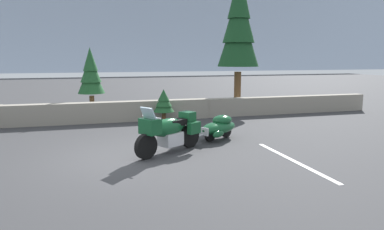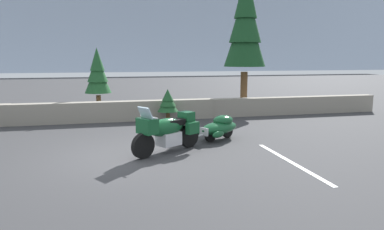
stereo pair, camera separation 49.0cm
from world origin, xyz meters
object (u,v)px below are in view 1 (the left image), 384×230
(car_shaped_trailer, at_px, (219,127))
(pine_tree_secondary, at_px, (91,73))
(touring_motorcycle, at_px, (169,130))
(pine_tree_tall, at_px, (239,23))

(car_shaped_trailer, relative_size, pine_tree_secondary, 0.68)
(touring_motorcycle, xyz_separation_m, pine_tree_secondary, (-1.93, 7.31, 1.26))
(pine_tree_tall, bearing_deg, car_shaped_trailer, -118.75)
(car_shaped_trailer, height_order, pine_tree_secondary, pine_tree_secondary)
(car_shaped_trailer, bearing_deg, pine_tree_secondary, 121.62)
(touring_motorcycle, height_order, pine_tree_tall, pine_tree_tall)
(touring_motorcycle, distance_m, pine_tree_tall, 8.70)
(pine_tree_secondary, bearing_deg, car_shaped_trailer, -58.38)
(touring_motorcycle, relative_size, car_shaped_trailer, 0.99)
(touring_motorcycle, relative_size, pine_tree_secondary, 0.68)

